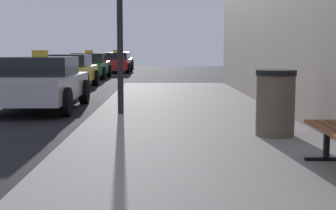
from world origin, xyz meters
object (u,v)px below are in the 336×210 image
Objects in this scene: car_silver at (39,83)px; car_red at (116,62)px; car_yellow at (67,71)px; car_green at (89,66)px; trash_bin at (275,103)px; car_black at (119,60)px.

car_silver is 0.89× the size of car_red.
car_yellow is 1.00× the size of car_green.
car_yellow is (-0.57, 6.45, -0.00)m from car_silver.
car_yellow is at bearing 87.07° from car_red.
trash_bin is 0.24× the size of car_black.
car_green is at bearing -86.95° from car_silver.
car_yellow is 12.81m from car_red.
car_silver is 0.97× the size of car_green.
car_yellow is 19.24m from car_black.
trash_bin is 6.54m from car_silver.
trash_bin is 0.24× the size of car_green.
car_green and car_red have the same top height.
car_red reaches higher than car_yellow.
car_silver and car_red have the same top height.
car_yellow is at bearing 115.41° from trash_bin.
car_red is 6.46m from car_black.
car_green is at bearing 107.12° from trash_bin.
car_green is at bearing 83.18° from car_red.
car_green reaches higher than car_yellow.
car_red is (-4.58, 23.82, -0.00)m from trash_bin.
car_yellow is (-5.24, 11.03, -0.00)m from trash_bin.
car_silver is 6.48m from car_yellow.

